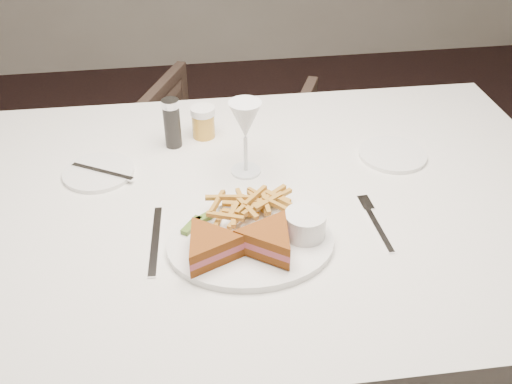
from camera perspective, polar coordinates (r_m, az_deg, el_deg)
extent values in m
cube|color=silver|center=(1.48, -0.29, -12.36)|extent=(1.46, 0.99, 0.75)
imported|color=#443329|center=(2.21, -3.12, 3.86)|extent=(0.77, 0.75, 0.61)
ellipsoid|color=white|center=(1.09, -0.52, -5.20)|extent=(0.32, 0.25, 0.01)
cube|color=silver|center=(1.12, -10.03, -4.78)|extent=(0.03, 0.21, 0.00)
cylinder|color=white|center=(1.34, -15.47, 1.93)|extent=(0.16, 0.16, 0.01)
cylinder|color=white|center=(1.39, 13.50, 3.67)|extent=(0.16, 0.16, 0.01)
cylinder|color=black|center=(1.39, -8.39, 6.81)|extent=(0.04, 0.04, 0.12)
cylinder|color=gold|center=(1.43, -5.30, 6.97)|extent=(0.06, 0.06, 0.08)
cube|color=#476724|center=(1.14, -5.25, -2.61)|extent=(0.05, 0.04, 0.01)
cube|color=#476724|center=(1.12, -6.46, -3.34)|extent=(0.05, 0.05, 0.01)
cylinder|color=white|center=(1.09, 4.93, -3.24)|extent=(0.08, 0.08, 0.05)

